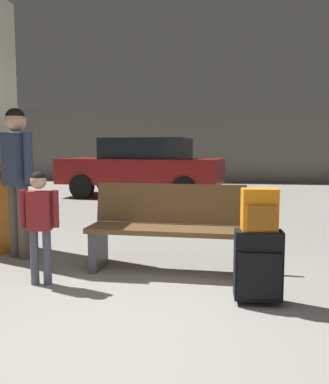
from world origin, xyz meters
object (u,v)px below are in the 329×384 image
at_px(bench, 167,228).
at_px(parked_car_far, 143,166).
at_px(suitcase, 258,265).
at_px(child, 39,216).
at_px(adult, 17,167).
at_px(backpack_bright, 260,210).

bearing_deg(bench, parked_car_far, 104.24).
relative_size(suitcase, parked_car_far, 0.14).
height_order(suitcase, child, child).
bearing_deg(adult, bench, -7.19).
height_order(child, adult, adult).
bearing_deg(bench, suitcase, -42.72).
relative_size(suitcase, adult, 0.35).
bearing_deg(child, parked_car_far, 94.21).
height_order(bench, adult, adult).
height_order(bench, backpack_bright, backpack_bright).
distance_m(adult, parked_car_far, 6.10).
height_order(backpack_bright, adult, adult).
bearing_deg(backpack_bright, child, 174.88).
distance_m(child, parked_car_far, 6.96).
relative_size(bench, adult, 0.94).
bearing_deg(parked_car_far, adult, -91.46).
bearing_deg(backpack_bright, adult, 158.71).
xyz_separation_m(bench, adult, (-1.76, 0.22, 0.61)).
xyz_separation_m(child, adult, (-0.67, 0.85, 0.41)).
distance_m(bench, child, 1.28).
relative_size(bench, parked_car_far, 0.38).
bearing_deg(child, bench, 29.82).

